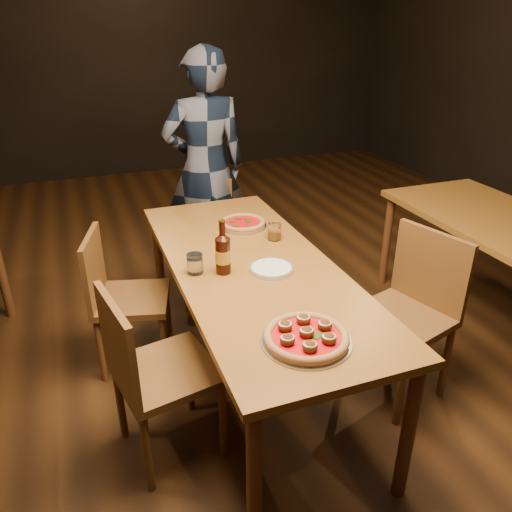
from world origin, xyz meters
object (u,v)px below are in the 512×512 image
object	(u,v)px
pizza_meatball	(306,337)
plate_stack	(271,269)
chair_main_nw	(166,370)
table_main	(253,276)
beer_bottle	(223,255)
chair_main_sw	(132,298)
chair_end	(205,234)
pizza_margherita	(243,223)
chair_main_e	(401,317)
water_glass	(195,264)
amber_glass	(274,231)
diner	(205,168)

from	to	relation	value
pizza_meatball	plate_stack	size ratio (longest dim) A/B	1.66
chair_main_nw	pizza_meatball	size ratio (longest dim) A/B	2.56
table_main	pizza_meatball	distance (m)	0.72
beer_bottle	chair_main_nw	bearing A→B (deg)	-141.93
chair_main_sw	pizza_meatball	size ratio (longest dim) A/B	2.44
beer_bottle	pizza_meatball	bearing A→B (deg)	-78.98
table_main	chair_end	bearing A→B (deg)	86.91
chair_end	pizza_meatball	xyz separation A→B (m)	(-0.10, -1.93, 0.36)
chair_end	pizza_meatball	distance (m)	1.97
chair_main_sw	beer_bottle	xyz separation A→B (m)	(0.42, -0.45, 0.41)
pizza_margherita	plate_stack	world-z (taller)	pizza_margherita
pizza_meatball	pizza_margherita	size ratio (longest dim) A/B	1.24
chair_main_e	water_glass	xyz separation A→B (m)	(-1.00, 0.36, 0.32)
chair_main_sw	amber_glass	size ratio (longest dim) A/B	9.06
pizza_meatball	chair_main_e	bearing A→B (deg)	26.20
pizza_meatball	amber_glass	size ratio (longest dim) A/B	3.72
chair_main_e	pizza_meatball	size ratio (longest dim) A/B	2.66
table_main	plate_stack	xyz separation A→B (m)	(0.06, -0.10, 0.08)
chair_main_nw	amber_glass	size ratio (longest dim) A/B	9.50
beer_bottle	water_glass	size ratio (longest dim) A/B	2.73
diner	plate_stack	bearing A→B (deg)	88.42
pizza_margherita	beer_bottle	bearing A→B (deg)	-118.27
chair_main_nw	plate_stack	world-z (taller)	chair_main_nw
table_main	amber_glass	distance (m)	0.36
beer_bottle	chair_main_sw	bearing A→B (deg)	133.18
table_main	pizza_meatball	size ratio (longest dim) A/B	5.55
beer_bottle	amber_glass	world-z (taller)	beer_bottle
pizza_meatball	amber_glass	bearing A→B (deg)	74.79
chair_end	water_glass	size ratio (longest dim) A/B	8.23
table_main	water_glass	size ratio (longest dim) A/B	19.88
chair_main_nw	water_glass	distance (m)	0.53
pizza_meatball	diner	distance (m)	2.13
chair_end	plate_stack	distance (m)	1.36
chair_main_nw	chair_main_sw	bearing A→B (deg)	-7.00
plate_stack	beer_bottle	size ratio (longest dim) A/B	0.79
chair_end	pizza_margherita	world-z (taller)	chair_end
chair_main_nw	chair_end	xyz separation A→B (m)	(0.60, 1.54, -0.05)
plate_stack	water_glass	size ratio (longest dim) A/B	2.16
chair_main_nw	chair_end	distance (m)	1.66
beer_bottle	diner	xyz separation A→B (m)	(0.31, 1.44, 0.02)
chair_main_nw	beer_bottle	xyz separation A→B (m)	(0.37, 0.29, 0.39)
table_main	water_glass	world-z (taller)	water_glass
chair_main_nw	pizza_margherita	bearing A→B (deg)	-49.62
chair_main_nw	beer_bottle	world-z (taller)	beer_bottle
beer_bottle	water_glass	world-z (taller)	beer_bottle
plate_stack	amber_glass	world-z (taller)	amber_glass
pizza_margherita	plate_stack	bearing A→B (deg)	-95.43
chair_main_sw	water_glass	distance (m)	0.61
chair_main_sw	water_glass	xyz separation A→B (m)	(0.29, -0.40, 0.36)
table_main	chair_main_nw	xyz separation A→B (m)	(-0.54, -0.32, -0.22)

